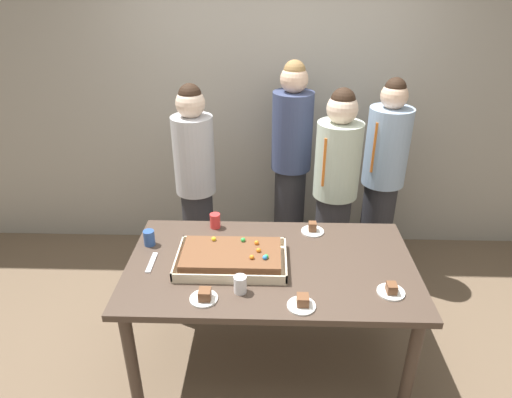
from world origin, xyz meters
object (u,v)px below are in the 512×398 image
at_px(sheet_cake, 232,258).
at_px(person_left_edge_reaching, 335,192).
at_px(drink_cup_far_end, 240,284).
at_px(plated_slice_near_right, 302,303).
at_px(plated_slice_near_left, 204,296).
at_px(cake_server_utensil, 152,262).
at_px(drink_cup_middle, 215,221).
at_px(plated_slice_far_right, 313,229).
at_px(party_table, 271,275).
at_px(person_striped_tie_right, 291,165).
at_px(person_green_shirt_behind, 196,186).
at_px(drink_cup_nearest, 149,238).
at_px(person_serving_front, 383,179).
at_px(plated_slice_far_left, 391,290).

xyz_separation_m(sheet_cake, person_left_edge_reaching, (0.71, 0.84, 0.03)).
distance_m(drink_cup_far_end, person_left_edge_reaching, 1.28).
bearing_deg(sheet_cake, plated_slice_near_right, -42.93).
relative_size(plated_slice_near_left, plated_slice_near_right, 1.00).
bearing_deg(person_left_edge_reaching, cake_server_utensil, -14.12).
bearing_deg(drink_cup_middle, plated_slice_far_right, -3.65).
height_order(party_table, drink_cup_far_end, drink_cup_far_end).
xyz_separation_m(sheet_cake, plated_slice_near_right, (0.39, -0.37, -0.02)).
distance_m(plated_slice_near_left, cake_server_utensil, 0.48).
xyz_separation_m(cake_server_utensil, person_left_edge_reaching, (1.19, 0.85, 0.07)).
bearing_deg(person_striped_tie_right, drink_cup_middle, -16.49).
height_order(cake_server_utensil, person_green_shirt_behind, person_green_shirt_behind).
height_order(plated_slice_near_right, person_left_edge_reaching, person_left_edge_reaching).
distance_m(party_table, drink_cup_nearest, 0.80).
bearing_deg(person_green_shirt_behind, plated_slice_far_right, 38.29).
distance_m(cake_server_utensil, person_left_edge_reaching, 1.46).
bearing_deg(person_serving_front, drink_cup_far_end, 7.95).
bearing_deg(plated_slice_far_left, drink_cup_middle, 147.04).
bearing_deg(plated_slice_far_right, plated_slice_near_left, -131.59).
distance_m(party_table, plated_slice_near_right, 0.43).
height_order(plated_slice_far_left, drink_cup_nearest, drink_cup_nearest).
bearing_deg(plated_slice_far_right, drink_cup_far_end, -124.78).
bearing_deg(party_table, plated_slice_near_left, -135.58).
xyz_separation_m(plated_slice_far_left, drink_cup_middle, (-1.02, 0.66, 0.03)).
height_order(drink_cup_nearest, cake_server_utensil, drink_cup_nearest).
bearing_deg(plated_slice_far_left, plated_slice_near_left, -175.17).
bearing_deg(drink_cup_nearest, plated_slice_far_left, -17.13).
bearing_deg(drink_cup_far_end, party_table, 58.78).
distance_m(party_table, drink_cup_middle, 0.57).
distance_m(plated_slice_near_right, drink_cup_nearest, 1.08).
height_order(sheet_cake, plated_slice_far_right, sheet_cake).
height_order(plated_slice_far_right, cake_server_utensil, plated_slice_far_right).
relative_size(sheet_cake, plated_slice_near_right, 4.32).
height_order(person_green_shirt_behind, person_striped_tie_right, person_striped_tie_right).
height_order(plated_slice_near_right, drink_cup_middle, drink_cup_middle).
height_order(sheet_cake, drink_cup_nearest, sheet_cake).
bearing_deg(drink_cup_nearest, person_green_shirt_behind, 74.11).
distance_m(plated_slice_near_left, plated_slice_far_left, 1.00).
height_order(cake_server_utensil, person_striped_tie_right, person_striped_tie_right).
bearing_deg(plated_slice_far_left, person_green_shirt_behind, 137.38).
relative_size(drink_cup_far_end, person_green_shirt_behind, 0.06).
bearing_deg(plated_slice_near_left, plated_slice_near_right, -3.91).
height_order(drink_cup_middle, person_green_shirt_behind, person_green_shirt_behind).
bearing_deg(drink_cup_middle, person_striped_tie_right, 55.18).
bearing_deg(plated_slice_near_right, sheet_cake, 137.07).
bearing_deg(plated_slice_near_right, party_table, 113.04).
relative_size(drink_cup_far_end, cake_server_utensil, 0.50).
xyz_separation_m(plated_slice_near_right, person_serving_front, (0.72, 1.44, 0.06)).
height_order(plated_slice_near_left, person_striped_tie_right, person_striped_tie_right).
distance_m(plated_slice_far_left, person_green_shirt_behind, 1.66).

